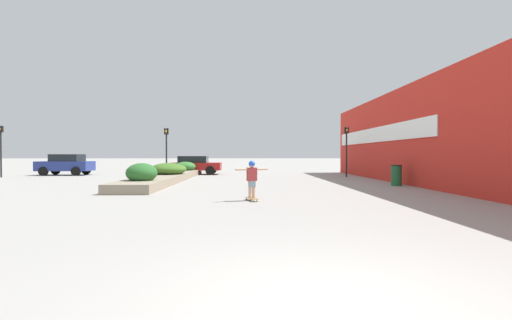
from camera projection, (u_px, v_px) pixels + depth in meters
ground_plane at (334, 309)px, 3.54m from camera, size 300.00×300.00×0.00m
building_wall_right at (436, 132)px, 15.66m from camera, size 0.67×30.47×5.29m
planter_box at (169, 174)px, 21.16m from camera, size 2.18×15.50×1.21m
skateboard at (252, 199)px, 11.83m from camera, size 0.49×0.80×0.10m
skateboarder at (252, 175)px, 11.82m from camera, size 1.14×0.53×1.29m
trash_bin at (396, 175)px, 17.58m from camera, size 0.54×0.54×1.07m
car_leftmost at (195, 165)px, 27.76m from camera, size 4.12×2.03×1.49m
car_center_left at (66, 164)px, 26.76m from camera, size 3.94×1.88×1.64m
car_center_right at (444, 164)px, 31.55m from camera, size 4.69×1.93×1.44m
traffic_light_left at (166, 144)px, 24.44m from camera, size 0.28×0.30×3.50m
traffic_light_right at (347, 143)px, 24.51m from camera, size 0.28×0.30×3.58m
traffic_light_far_left at (1, 142)px, 23.99m from camera, size 0.28×0.30×3.63m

